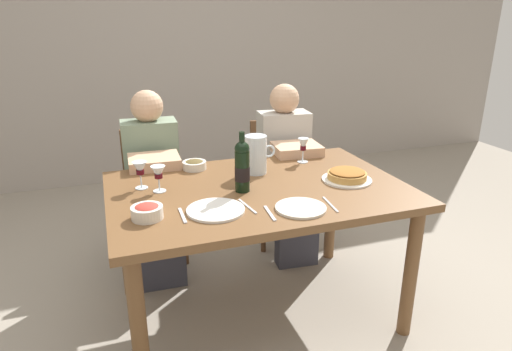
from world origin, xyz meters
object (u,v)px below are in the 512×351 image
Objects in this scene: dining_table at (258,203)px; olive_bowl at (194,164)px; wine_bottle at (242,166)px; salad_bowl at (147,211)px; dinner_plate_left_setting at (216,210)px; baked_tart at (347,176)px; dinner_plate_right_setting at (301,208)px; chair_right at (277,172)px; diner_right at (288,167)px; wine_glass_centre at (158,174)px; chair_left at (152,185)px; wine_glass_right_diner at (140,170)px; water_pitcher at (256,157)px; wine_glass_left_diner at (303,146)px; diner_left at (154,180)px.

dining_table is 11.13× the size of olive_bowl.
wine_bottle is at bearing -163.74° from dining_table.
salad_bowl is (-0.58, -0.20, 0.13)m from dining_table.
dinner_plate_left_setting is at bearing -4.74° from salad_bowl.
dinner_plate_right_setting is (-0.39, -0.26, -0.02)m from baked_tart.
dinner_plate_left_setting is (0.30, -0.02, -0.03)m from salad_bowl.
diner_right reaches higher than chair_right.
wine_glass_centre is at bearing 168.04° from dining_table.
baked_tart is (0.57, -0.04, -0.10)m from wine_bottle.
wine_bottle reaches higher than chair_right.
chair_left reaches higher than olive_bowl.
dinner_plate_left_setting is 0.23× the size of diner_right.
olive_bowl reaches higher than dinner_plate_left_setting.
diner_right is (0.35, 0.96, -0.15)m from dinner_plate_right_setting.
diner_right reaches higher than wine_glass_right_diner.
salad_bowl is 0.59× the size of dinner_plate_right_setting.
chair_right reaches higher than dining_table.
salad_bowl reaches higher than olive_bowl.
water_pitcher is at bearing 10.96° from wine_glass_centre.
wine_glass_left_diner is 0.85m from dinner_plate_left_setting.
dinner_plate_right_setting is 0.27× the size of chair_right.
chair_right is (0.74, 1.09, -0.27)m from dinner_plate_left_setting.
wine_glass_centre is (0.09, 0.30, 0.06)m from salad_bowl.
water_pitcher reaches higher than chair_right.
dinner_plate_right_setting is (0.67, -0.13, -0.03)m from salad_bowl.
baked_tart reaches higher than dinner_plate_right_setting.
baked_tart is 1.06m from salad_bowl.
water_pitcher is at bearing 93.02° from dinner_plate_right_setting.
dining_table is at bearing 67.61° from chair_right.
wine_glass_left_diner reaches higher than wine_glass_centre.
chair_left is (0.13, 1.11, -0.30)m from salad_bowl.
water_pitcher is 0.73m from diner_left.
salad_bowl reaches higher than baked_tart.
dining_table is at bearing 18.93° from salad_bowl.
salad_bowl is 1.02× the size of olive_bowl.
salad_bowl is at bearing 175.26° from dinner_plate_left_setting.
olive_bowl is 0.58× the size of dinner_plate_right_setting.
water_pitcher is 1.45× the size of wine_glass_left_diner.
chair_left is (0.12, 0.73, -0.36)m from wine_glass_right_diner.
dinner_plate_left_setting is 0.30× the size of chair_right.
diner_left is (-0.93, 0.74, -0.17)m from baked_tart.
salad_bowl is 0.12× the size of diner_left.
olive_bowl is at bearing 112.83° from chair_left.
water_pitcher is (0.15, 0.24, -0.04)m from wine_bottle.
diner_left reaches higher than wine_glass_left_diner.
chair_right is (0.40, 0.66, -0.36)m from water_pitcher.
diner_left is at bearing 90.37° from chair_left.
wine_bottle reaches higher than baked_tart.
wine_glass_left_diner is at bearing 34.13° from wine_bottle.
olive_bowl is at bearing 33.37° from wine_glass_right_diner.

